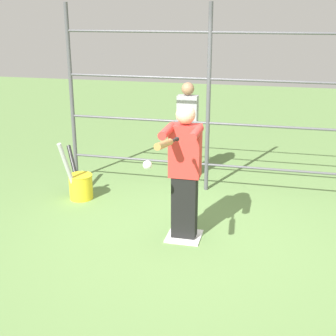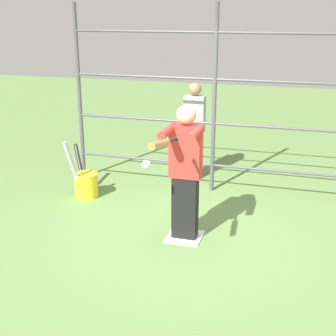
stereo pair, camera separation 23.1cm
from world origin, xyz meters
The scene contains 8 objects.
ground_plane centered at (0.00, 0.00, 0.00)m, with size 24.00×24.00×0.00m, color #608447.
home_plate centered at (0.00, 0.00, 0.01)m, with size 0.40×0.40×0.02m.
fence_backstop centered at (0.00, -1.60, 1.33)m, with size 4.24×0.06×2.67m.
batter centered at (0.00, 0.02, 0.86)m, with size 0.41×0.53×1.59m.
baseball_bat_swinging centered at (0.00, 0.90, 1.40)m, with size 0.07×0.80×0.19m.
softball_in_flight centered at (0.30, 0.48, 1.03)m, with size 0.10×0.10×0.10m.
bat_bucket centered at (1.69, -0.83, 0.21)m, with size 0.56×0.76×0.88m.
bystander_behind_fence centered at (0.40, -2.09, 0.79)m, with size 0.31×0.19×1.52m.
Camera 2 is at (-1.22, 4.84, 2.56)m, focal length 50.00 mm.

